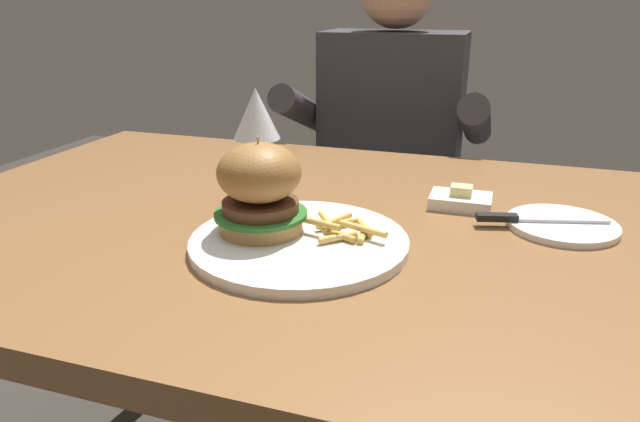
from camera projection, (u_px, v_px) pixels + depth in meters
The scene contains 9 objects.
dining_table at pixel (362, 271), 0.89m from camera, with size 1.47×0.86×0.74m.
main_plate at pixel (299, 242), 0.78m from camera, with size 0.30×0.30×0.01m, color white.
burger_sandwich at pixel (260, 188), 0.78m from camera, with size 0.13×0.13×0.13m.
fries_pile at pixel (343, 227), 0.78m from camera, with size 0.14×0.10×0.02m.
wine_glass at pixel (256, 117), 0.91m from camera, with size 0.08×0.08×0.19m.
bread_plate at pixel (562, 225), 0.84m from camera, with size 0.16×0.16×0.01m, color white.
table_knife at pixel (529, 219), 0.84m from camera, with size 0.19×0.06×0.01m.
butter_dish at pixel (461, 200), 0.92m from camera, with size 0.10×0.07×0.04m.
diner_person at pixel (389, 188), 1.58m from camera, with size 0.51×0.36×1.18m.
Camera 1 is at (0.19, -0.78, 1.06)m, focal length 32.00 mm.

